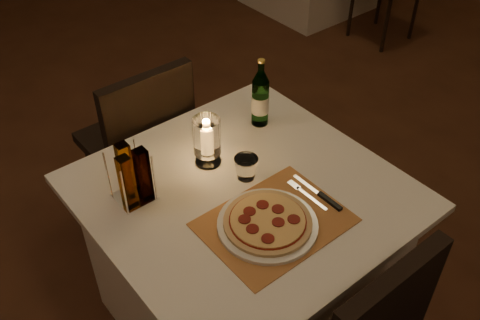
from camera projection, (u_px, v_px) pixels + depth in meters
floor at (200, 301)px, 2.36m from camera, size 8.00×10.00×0.02m
main_table at (243, 259)px, 2.06m from camera, size 1.00×1.00×0.74m
chair_far at (142, 135)px, 2.37m from camera, size 0.42×0.42×0.90m
placemat at (274, 222)px, 1.70m from camera, size 0.45×0.34×0.00m
plate at (268, 225)px, 1.68m from camera, size 0.32×0.32×0.01m
pizza at (268, 221)px, 1.67m from camera, size 0.28×0.28×0.02m
fork at (304, 193)px, 1.80m from camera, size 0.02×0.18×0.00m
knife at (325, 198)px, 1.78m from camera, size 0.02×0.22×0.01m
tumbler at (246, 168)px, 1.85m from camera, size 0.08×0.08×0.08m
water_bottle at (260, 99)px, 2.04m from camera, size 0.07×0.07×0.28m
hurricane_candle at (207, 138)px, 1.86m from camera, size 0.10×0.10×0.19m
cruet_caddy at (132, 177)px, 1.73m from camera, size 0.12×0.12×0.21m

